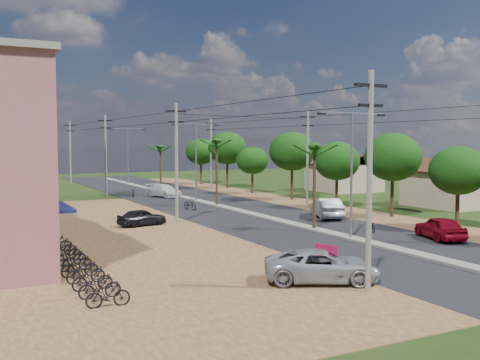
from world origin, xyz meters
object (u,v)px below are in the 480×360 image
object	(u,v)px
moto_rider_east	(371,226)
roadside_sign	(326,255)
car_parked_dark	(142,218)
car_red_near	(440,228)
car_parked_silver	(322,267)
car_white_far	(164,191)
car_silver_mid	(327,208)
parked_scooter_row	(77,264)

from	to	relation	value
moto_rider_east	roadside_sign	world-z (taller)	roadside_sign
car_parked_dark	car_red_near	bearing A→B (deg)	-145.66
car_parked_silver	moto_rider_east	distance (m)	14.69
car_red_near	car_white_far	distance (m)	33.64
car_silver_mid	roadside_sign	world-z (taller)	car_silver_mid
car_white_far	car_parked_dark	bearing A→B (deg)	-130.26
car_red_near	car_parked_silver	size ratio (longest dim) A/B	0.85
moto_rider_east	car_silver_mid	bearing A→B (deg)	-75.76
roadside_sign	car_parked_dark	bearing A→B (deg)	83.99
car_parked_silver	car_parked_dark	size ratio (longest dim) A/B	1.40
car_silver_mid	car_white_far	bearing A→B (deg)	-52.65
car_white_far	car_parked_dark	distance (m)	20.81
moto_rider_east	parked_scooter_row	xyz separation A→B (m)	(-20.21, -3.31, 0.10)
car_white_far	car_silver_mid	bearing A→B (deg)	-91.11
car_parked_dark	car_silver_mid	bearing A→B (deg)	-113.32
car_red_near	car_white_far	size ratio (longest dim) A/B	0.89
roadside_sign	moto_rider_east	bearing A→B (deg)	18.40
car_parked_silver	moto_rider_east	size ratio (longest dim) A/B	3.28
car_white_far	car_parked_silver	distance (m)	38.92
car_silver_mid	parked_scooter_row	distance (m)	23.79
car_red_near	car_parked_dark	world-z (taller)	car_red_near
moto_rider_east	parked_scooter_row	size ratio (longest dim) A/B	0.12
moto_rider_east	parked_scooter_row	bearing A→B (deg)	33.98
car_red_near	car_silver_mid	size ratio (longest dim) A/B	0.88
car_white_far	car_parked_silver	bearing A→B (deg)	-115.75
car_red_near	moto_rider_east	distance (m)	4.70
car_parked_silver	parked_scooter_row	distance (m)	11.24
car_white_far	roadside_sign	distance (m)	36.00
car_parked_dark	moto_rider_east	bearing A→B (deg)	-138.85
moto_rider_east	roadside_sign	bearing A→B (deg)	63.38
car_parked_silver	moto_rider_east	xyz separation A→B (m)	(10.99, 9.73, -0.30)
car_parked_dark	roadside_sign	bearing A→B (deg)	-178.24
car_parked_silver	car_parked_dark	world-z (taller)	car_parked_silver
car_silver_mid	car_white_far	size ratio (longest dim) A/B	1.02
car_white_far	car_parked_dark	world-z (taller)	car_white_far
car_parked_dark	parked_scooter_row	distance (m)	14.77
car_red_near	moto_rider_east	size ratio (longest dim) A/B	2.79
car_parked_dark	parked_scooter_row	size ratio (longest dim) A/B	0.29
car_white_far	roadside_sign	bearing A→B (deg)	-113.06
car_silver_mid	moto_rider_east	xyz separation A→B (m)	(-1.27, -6.89, -0.40)
car_red_near	car_parked_silver	xyz separation A→B (m)	(-12.80, -5.40, -0.03)
car_parked_silver	parked_scooter_row	xyz separation A→B (m)	(-9.22, 6.42, -0.20)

